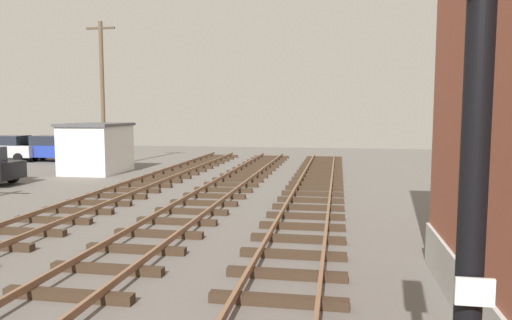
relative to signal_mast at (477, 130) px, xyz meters
name	(u,v)px	position (x,y,z in m)	size (l,w,h in m)	color
signal_mast	(477,130)	(0.00, 0.00, 0.00)	(0.36, 0.40, 5.28)	black
control_hut	(96,148)	(-14.15, 21.62, -1.93)	(3.00, 3.80, 2.76)	silver
parked_car_blue	(52,148)	(-20.27, 26.91, -2.42)	(4.20, 2.04, 1.76)	#23389E
parked_car_silver	(9,148)	(-23.19, 26.49, -2.42)	(4.20, 2.04, 1.76)	#B7B7BC
utility_pole_far	(102,92)	(-15.08, 24.33, 1.27)	(1.80, 0.24, 8.78)	brown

